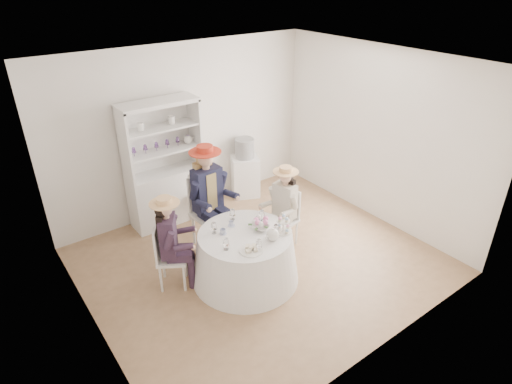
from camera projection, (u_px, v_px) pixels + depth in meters
ground at (260, 260)px, 6.01m from camera, size 4.50×4.50×0.00m
ceiling at (261, 64)px, 4.74m from camera, size 4.50×4.50×0.00m
wall_back at (185, 130)px, 6.79m from camera, size 4.50×0.00×4.50m
wall_front at (391, 249)px, 3.96m from camera, size 4.50×0.00×4.50m
wall_left at (78, 233)px, 4.20m from camera, size 0.00×4.50×4.50m
wall_right at (378, 136)px, 6.56m from camera, size 0.00×4.50×4.50m
tea_table at (245, 256)px, 5.53m from camera, size 1.40×1.40×0.69m
hutch at (166, 181)px, 6.66m from camera, size 1.28×0.73×1.97m
side_table at (245, 176)px, 7.60m from camera, size 0.61×0.61×0.72m
hatbox at (245, 148)px, 7.35m from camera, size 0.43×0.43×0.34m
guest_left at (170, 237)px, 5.24m from camera, size 0.55×0.51×1.28m
guest_mid at (208, 192)px, 5.95m from camera, size 0.57×0.59×1.56m
guest_right at (284, 203)px, 6.03m from camera, size 0.50×0.47×1.26m
spare_chair at (203, 198)px, 6.53m from camera, size 0.56×0.56×0.99m
teacup_a at (223, 232)px, 5.36m from camera, size 0.09×0.09×0.06m
teacup_b at (231, 224)px, 5.52m from camera, size 0.07×0.07×0.06m
teacup_c at (258, 221)px, 5.58m from camera, size 0.12×0.12×0.07m
flower_bowl at (261, 228)px, 5.44m from camera, size 0.24×0.24×0.05m
flower_arrangement at (259, 222)px, 5.45m from camera, size 0.19×0.19×0.07m
table_teapot at (273, 235)px, 5.23m from camera, size 0.22×0.16×0.17m
sandwich_plate at (251, 250)px, 5.05m from camera, size 0.29×0.29×0.06m
cupcake_stand at (283, 226)px, 5.38m from camera, size 0.23×0.23×0.22m
stemware_set at (245, 229)px, 5.33m from camera, size 0.81×0.85×0.15m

